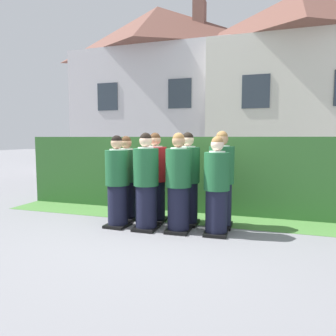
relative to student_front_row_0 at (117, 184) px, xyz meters
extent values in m
plane|color=slate|center=(0.86, 0.02, -0.77)|extent=(60.00, 60.00, 0.00)
cylinder|color=black|center=(0.00, 0.00, -0.40)|extent=(0.36, 0.36, 0.75)
cube|color=black|center=(0.00, 0.00, -0.75)|extent=(0.40, 0.48, 0.05)
cylinder|color=#1E5B33|center=(0.00, 0.00, 0.28)|extent=(0.42, 0.42, 0.62)
cylinder|color=white|center=(0.00, 0.00, 0.60)|extent=(0.26, 0.26, 0.03)
cube|color=navy|center=(0.01, 0.20, 0.41)|extent=(0.04, 0.01, 0.27)
sphere|color=tan|center=(0.00, 0.00, 0.72)|extent=(0.21, 0.21, 0.21)
sphere|color=black|center=(0.00, 0.00, 0.75)|extent=(0.19, 0.19, 0.19)
cylinder|color=black|center=(0.55, -0.01, -0.39)|extent=(0.37, 0.37, 0.77)
cube|color=black|center=(0.55, -0.01, -0.75)|extent=(0.39, 0.48, 0.05)
cylinder|color=#1E5B33|center=(0.55, -0.01, 0.31)|extent=(0.43, 0.43, 0.63)
cylinder|color=white|center=(0.55, -0.01, 0.63)|extent=(0.27, 0.27, 0.03)
cube|color=navy|center=(0.55, 0.19, 0.44)|extent=(0.04, 0.01, 0.28)
sphere|color=beige|center=(0.55, -0.01, 0.76)|extent=(0.22, 0.22, 0.22)
sphere|color=black|center=(0.55, -0.01, 0.79)|extent=(0.20, 0.20, 0.20)
cube|color=white|center=(0.55, 0.26, 0.22)|extent=(0.15, 0.01, 0.20)
cylinder|color=black|center=(1.11, 0.03, -0.39)|extent=(0.37, 0.37, 0.77)
cube|color=black|center=(1.11, 0.03, -0.75)|extent=(0.40, 0.49, 0.05)
cylinder|color=#1E5B33|center=(1.11, 0.03, 0.31)|extent=(0.43, 0.43, 0.63)
cylinder|color=white|center=(1.11, 0.03, 0.63)|extent=(0.27, 0.27, 0.03)
cube|color=navy|center=(1.11, 0.24, 0.44)|extent=(0.04, 0.01, 0.28)
sphere|color=tan|center=(1.11, 0.03, 0.75)|extent=(0.22, 0.22, 0.22)
sphere|color=olive|center=(1.11, 0.03, 0.79)|extent=(0.20, 0.20, 0.20)
cube|color=white|center=(1.10, 0.31, 0.21)|extent=(0.15, 0.01, 0.20)
cylinder|color=black|center=(1.74, 0.07, -0.40)|extent=(0.35, 0.35, 0.74)
cube|color=black|center=(1.74, 0.07, -0.75)|extent=(0.39, 0.47, 0.05)
cylinder|color=#1E5B33|center=(1.74, 0.07, 0.27)|extent=(0.42, 0.42, 0.61)
cylinder|color=white|center=(1.74, 0.07, 0.58)|extent=(0.26, 0.26, 0.03)
cube|color=gold|center=(1.74, 0.26, 0.39)|extent=(0.04, 0.01, 0.27)
sphere|color=beige|center=(1.74, 0.07, 0.70)|extent=(0.21, 0.21, 0.21)
sphere|color=olive|center=(1.74, 0.07, 0.74)|extent=(0.19, 0.19, 0.19)
cylinder|color=black|center=(-0.06, 0.49, -0.40)|extent=(0.35, 0.35, 0.74)
cube|color=black|center=(-0.06, 0.49, -0.75)|extent=(0.37, 0.46, 0.05)
cylinder|color=#19512D|center=(-0.06, 0.49, 0.28)|extent=(0.42, 0.42, 0.61)
cylinder|color=white|center=(-0.06, 0.49, 0.59)|extent=(0.26, 0.26, 0.03)
cube|color=gold|center=(-0.06, 0.69, 0.40)|extent=(0.04, 0.01, 0.27)
sphere|color=tan|center=(-0.06, 0.49, 0.71)|extent=(0.21, 0.21, 0.21)
sphere|color=#472D19|center=(-0.06, 0.49, 0.74)|extent=(0.19, 0.19, 0.19)
cylinder|color=black|center=(0.52, 0.52, -0.39)|extent=(0.37, 0.37, 0.77)
cube|color=black|center=(0.52, 0.52, -0.75)|extent=(0.41, 0.50, 0.05)
cylinder|color=#AD191E|center=(0.52, 0.52, 0.32)|extent=(0.44, 0.44, 0.64)
cylinder|color=white|center=(0.52, 0.52, 0.64)|extent=(0.27, 0.27, 0.03)
cube|color=gold|center=(0.51, 0.72, 0.44)|extent=(0.04, 0.01, 0.28)
sphere|color=tan|center=(0.52, 0.52, 0.76)|extent=(0.22, 0.22, 0.22)
sphere|color=#472D19|center=(0.52, 0.52, 0.80)|extent=(0.20, 0.20, 0.20)
cube|color=white|center=(0.51, 0.79, 0.22)|extent=(0.15, 0.02, 0.20)
cylinder|color=black|center=(1.15, 0.51, -0.39)|extent=(0.37, 0.37, 0.77)
cube|color=black|center=(1.15, 0.51, -0.75)|extent=(0.40, 0.49, 0.05)
cylinder|color=#1E5B33|center=(1.15, 0.51, 0.32)|extent=(0.44, 0.44, 0.64)
cylinder|color=white|center=(1.15, 0.51, 0.64)|extent=(0.27, 0.27, 0.03)
cube|color=gold|center=(1.14, 0.72, 0.45)|extent=(0.04, 0.01, 0.28)
sphere|color=beige|center=(1.15, 0.51, 0.77)|extent=(0.22, 0.22, 0.22)
sphere|color=black|center=(1.15, 0.51, 0.81)|extent=(0.20, 0.20, 0.20)
cube|color=white|center=(1.14, 0.79, 0.22)|extent=(0.15, 0.01, 0.20)
cylinder|color=black|center=(1.75, 0.54, -0.38)|extent=(0.37, 0.37, 0.78)
cube|color=black|center=(1.75, 0.54, -0.75)|extent=(0.40, 0.49, 0.05)
cylinder|color=#1E5B33|center=(1.75, 0.54, 0.33)|extent=(0.44, 0.44, 0.65)
cylinder|color=white|center=(1.75, 0.54, 0.66)|extent=(0.27, 0.27, 0.03)
cube|color=gold|center=(1.75, 0.75, 0.46)|extent=(0.04, 0.01, 0.28)
sphere|color=tan|center=(1.75, 0.54, 0.79)|extent=(0.22, 0.22, 0.22)
sphere|color=olive|center=(1.75, 0.54, 0.83)|extent=(0.20, 0.20, 0.20)
cube|color=#33662D|center=(0.86, 1.74, 0.03)|extent=(7.60, 0.70, 1.60)
cube|color=silver|center=(-2.24, 8.41, 1.84)|extent=(6.79, 3.56, 5.22)
pyramid|color=brown|center=(-2.24, 8.41, 5.47)|extent=(7.20, 3.77, 2.04)
cube|color=brown|center=(-0.38, 8.41, 5.57)|extent=(0.50, 0.50, 1.83)
cube|color=#2D3842|center=(-3.77, 6.61, 2.47)|extent=(0.90, 0.04, 1.10)
cube|color=#2D3842|center=(-0.72, 6.61, 2.47)|extent=(0.90, 0.04, 1.10)
cube|color=beige|center=(3.47, 7.82, 1.73)|extent=(6.17, 3.63, 5.01)
pyramid|color=brown|center=(3.47, 7.82, 5.16)|extent=(6.54, 3.85, 1.85)
cube|color=#2D3842|center=(2.08, 5.98, 2.33)|extent=(0.90, 0.04, 1.10)
cube|color=#477A38|center=(0.86, 0.94, -0.77)|extent=(7.60, 0.90, 0.01)
camera|label=1|loc=(2.51, -4.90, 0.81)|focal=33.23mm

